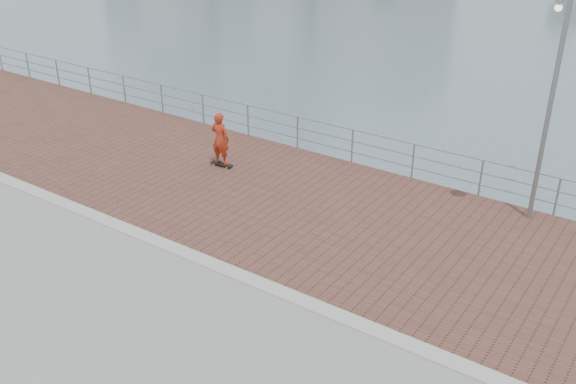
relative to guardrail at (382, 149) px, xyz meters
The scene contains 7 objects.
water 7.50m from the guardrail, 90.00° to the right, with size 400.00×400.00×0.00m, color slate.
brick_lane 3.47m from the guardrail, 90.00° to the right, with size 40.00×6.80×0.02m, color brown.
curb 7.03m from the guardrail, 90.00° to the right, with size 40.00×0.40×0.06m, color #B7B5AD.
guardrail is the anchor object (origin of this frame).
street_lamp 6.04m from the guardrail, 11.68° to the right, with size 0.46×1.33×6.26m.
skateboard 4.95m from the guardrail, 148.33° to the right, with size 0.77×0.25×0.09m.
skateboarder 4.92m from the guardrail, 148.33° to the right, with size 0.60×0.40×1.65m, color #B82F18.
Camera 1 is at (7.84, -9.34, 8.18)m, focal length 40.00 mm.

